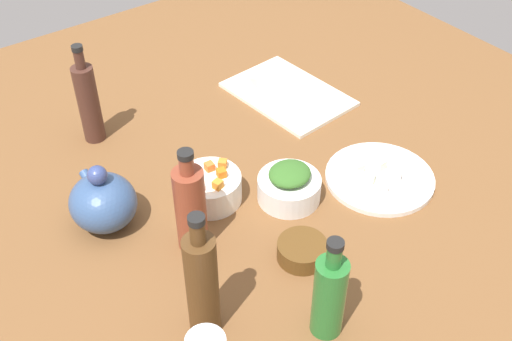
{
  "coord_description": "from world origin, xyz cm",
  "views": [
    {
      "loc": [
        -82.25,
        61.22,
        95.75
      ],
      "look_at": [
        0.0,
        0.0,
        8.0
      ],
      "focal_mm": 43.72,
      "sensor_mm": 36.0,
      "label": 1
    }
  ],
  "objects_px": {
    "bowl_carrots": "(210,188)",
    "bowl_small_side": "(302,251)",
    "bottle_2": "(190,208)",
    "bowl_greens": "(289,189)",
    "cutting_board": "(288,94)",
    "bottle_1": "(329,295)",
    "bottle_3": "(88,102)",
    "teapot": "(103,202)",
    "bottle_0": "(202,284)",
    "plate_tofu": "(380,178)"
  },
  "relations": [
    {
      "from": "bowl_carrots",
      "to": "bottle_2",
      "type": "distance_m",
      "value": 0.15
    },
    {
      "from": "bowl_carrots",
      "to": "bottle_3",
      "type": "distance_m",
      "value": 0.37
    },
    {
      "from": "cutting_board",
      "to": "bottle_1",
      "type": "relative_size",
      "value": 1.44
    },
    {
      "from": "bottle_1",
      "to": "bowl_carrots",
      "type": "bearing_deg",
      "value": -2.94
    },
    {
      "from": "bottle_2",
      "to": "bottle_0",
      "type": "bearing_deg",
      "value": 153.65
    },
    {
      "from": "teapot",
      "to": "bottle_3",
      "type": "relative_size",
      "value": 0.63
    },
    {
      "from": "bowl_carrots",
      "to": "bowl_small_side",
      "type": "bearing_deg",
      "value": -168.37
    },
    {
      "from": "plate_tofu",
      "to": "bowl_greens",
      "type": "xyz_separation_m",
      "value": [
        0.08,
        0.2,
        0.02
      ]
    },
    {
      "from": "bowl_carrots",
      "to": "bottle_3",
      "type": "xyz_separation_m",
      "value": [
        0.35,
        0.1,
        0.07
      ]
    },
    {
      "from": "bowl_carrots",
      "to": "bottle_2",
      "type": "relative_size",
      "value": 0.57
    },
    {
      "from": "bowl_greens",
      "to": "bottle_0",
      "type": "height_order",
      "value": "bottle_0"
    },
    {
      "from": "bowl_small_side",
      "to": "bottle_2",
      "type": "distance_m",
      "value": 0.23
    },
    {
      "from": "bowl_greens",
      "to": "bowl_small_side",
      "type": "bearing_deg",
      "value": 149.62
    },
    {
      "from": "bowl_greens",
      "to": "bottle_1",
      "type": "distance_m",
      "value": 0.34
    },
    {
      "from": "bowl_greens",
      "to": "bowl_carrots",
      "type": "distance_m",
      "value": 0.17
    },
    {
      "from": "bowl_small_side",
      "to": "bottle_2",
      "type": "xyz_separation_m",
      "value": [
        0.16,
        0.15,
        0.08
      ]
    },
    {
      "from": "bottle_3",
      "to": "plate_tofu",
      "type": "bearing_deg",
      "value": -139.73
    },
    {
      "from": "bowl_carrots",
      "to": "cutting_board",
      "type": "bearing_deg",
      "value": -61.2
    },
    {
      "from": "plate_tofu",
      "to": "bottle_1",
      "type": "height_order",
      "value": "bottle_1"
    },
    {
      "from": "bowl_small_side",
      "to": "teapot",
      "type": "height_order",
      "value": "teapot"
    },
    {
      "from": "bottle_3",
      "to": "teapot",
      "type": "bearing_deg",
      "value": 158.94
    },
    {
      "from": "bowl_small_side",
      "to": "bottle_2",
      "type": "relative_size",
      "value": 0.42
    },
    {
      "from": "bowl_greens",
      "to": "bottle_0",
      "type": "bearing_deg",
      "value": 117.66
    },
    {
      "from": "bowl_greens",
      "to": "bottle_2",
      "type": "xyz_separation_m",
      "value": [
        0.01,
        0.24,
        0.07
      ]
    },
    {
      "from": "bottle_1",
      "to": "bottle_3",
      "type": "xyz_separation_m",
      "value": [
        0.75,
        0.08,
        0.02
      ]
    },
    {
      "from": "plate_tofu",
      "to": "bowl_small_side",
      "type": "relative_size",
      "value": 2.47
    },
    {
      "from": "bottle_2",
      "to": "bowl_greens",
      "type": "bearing_deg",
      "value": -92.28
    },
    {
      "from": "bowl_greens",
      "to": "bowl_small_side",
      "type": "distance_m",
      "value": 0.17
    },
    {
      "from": "cutting_board",
      "to": "bowl_carrots",
      "type": "relative_size",
      "value": 2.33
    },
    {
      "from": "cutting_board",
      "to": "bowl_greens",
      "type": "bearing_deg",
      "value": 141.38
    },
    {
      "from": "bowl_small_side",
      "to": "bottle_1",
      "type": "bearing_deg",
      "value": 154.74
    },
    {
      "from": "plate_tofu",
      "to": "teapot",
      "type": "height_order",
      "value": "teapot"
    },
    {
      "from": "bowl_small_side",
      "to": "cutting_board",
      "type": "bearing_deg",
      "value": -36.14
    },
    {
      "from": "bottle_2",
      "to": "bowl_carrots",
      "type": "bearing_deg",
      "value": -48.08
    },
    {
      "from": "bowl_greens",
      "to": "bowl_carrots",
      "type": "relative_size",
      "value": 1.0
    },
    {
      "from": "bowl_greens",
      "to": "teapot",
      "type": "relative_size",
      "value": 0.86
    },
    {
      "from": "bottle_1",
      "to": "bottle_0",
      "type": "bearing_deg",
      "value": 52.89
    },
    {
      "from": "bottle_2",
      "to": "cutting_board",
      "type": "bearing_deg",
      "value": -58.15
    },
    {
      "from": "bottle_1",
      "to": "cutting_board",
      "type": "bearing_deg",
      "value": -33.68
    },
    {
      "from": "bottle_1",
      "to": "bottle_3",
      "type": "distance_m",
      "value": 0.75
    },
    {
      "from": "bowl_carrots",
      "to": "bottle_2",
      "type": "bearing_deg",
      "value": 131.92
    },
    {
      "from": "cutting_board",
      "to": "bottle_2",
      "type": "bearing_deg",
      "value": 121.85
    },
    {
      "from": "bowl_greens",
      "to": "bowl_carrots",
      "type": "xyz_separation_m",
      "value": [
        0.1,
        0.14,
        0.0
      ]
    },
    {
      "from": "teapot",
      "to": "bottle_0",
      "type": "distance_m",
      "value": 0.35
    },
    {
      "from": "bowl_greens",
      "to": "bowl_small_side",
      "type": "height_order",
      "value": "bowl_greens"
    },
    {
      "from": "bottle_2",
      "to": "bottle_3",
      "type": "height_order",
      "value": "bottle_3"
    },
    {
      "from": "teapot",
      "to": "bottle_3",
      "type": "bearing_deg",
      "value": -21.06
    },
    {
      "from": "cutting_board",
      "to": "bottle_3",
      "type": "height_order",
      "value": "bottle_3"
    },
    {
      "from": "teapot",
      "to": "bottle_3",
      "type": "distance_m",
      "value": 0.3
    },
    {
      "from": "cutting_board",
      "to": "bowl_small_side",
      "type": "distance_m",
      "value": 0.57
    }
  ]
}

